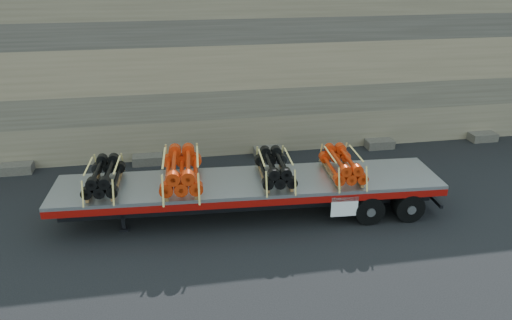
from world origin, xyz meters
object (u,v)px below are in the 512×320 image
Objects in this scene: bundle_midfront at (182,171)px; bundle_midrear at (275,168)px; bundle_rear at (342,165)px; trailer at (249,198)px; bundle_front at (104,177)px.

bundle_midrear is (2.93, -0.17, -0.07)m from bundle_midfront.
trailer is at bearing 180.00° from bundle_rear.
bundle_midfront reaches higher than bundle_front.
bundle_rear is at bearing 0.00° from trailer.
trailer is 3.19m from bundle_rear.
trailer is 5.91× the size of bundle_front.
bundle_midrear is at bearing 180.00° from bundle_rear.
bundle_midrear reaches higher than bundle_front.
trailer is at bearing -0.00° from bundle_front.
bundle_midrear is at bearing 0.00° from trailer.
bundle_midrear is 1.01× the size of bundle_rear.
bundle_midrear reaches higher than bundle_rear.
bundle_front is 0.99× the size of bundle_rear.
bundle_front is 2.35m from bundle_midfront.
bundle_midfront is at bearing 180.00° from bundle_rear.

